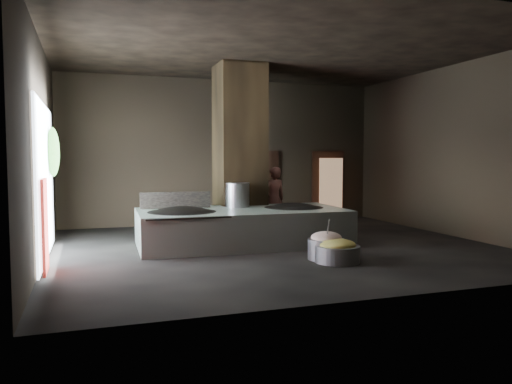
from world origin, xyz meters
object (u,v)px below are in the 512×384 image
object	(u,v)px
wok_left	(182,216)
meat_basin	(326,249)
veg_basin	(337,254)
wok_right	(294,211)
hearth_platform	(242,227)
stock_pot	(238,196)
cook	(274,199)

from	to	relation	value
wok_left	meat_basin	xyz separation A→B (m)	(2.57, -2.14, -0.54)
veg_basin	meat_basin	world-z (taller)	meat_basin
wok_right	meat_basin	size ratio (longest dim) A/B	1.88
hearth_platform	veg_basin	size ratio (longest dim) A/B	5.42
wok_right	meat_basin	world-z (taller)	wok_right
wok_right	meat_basin	distance (m)	2.31
stock_pot	veg_basin	bearing A→B (deg)	-69.36
hearth_platform	veg_basin	xyz separation A→B (m)	(1.20, -2.51, -0.26)
wok_right	hearth_platform	bearing A→B (deg)	-177.88
veg_basin	hearth_platform	bearing A→B (deg)	115.61
hearth_platform	meat_basin	world-z (taller)	hearth_platform
wok_right	veg_basin	size ratio (longest dim) A/B	1.59
wok_left	meat_basin	distance (m)	3.38
wok_right	wok_left	bearing A→B (deg)	-177.95
wok_left	veg_basin	bearing A→B (deg)	-42.81
cook	meat_basin	bearing A→B (deg)	75.14
hearth_platform	cook	distance (m)	2.48
veg_basin	meat_basin	distance (m)	0.33
wok_left	veg_basin	world-z (taller)	wok_left
stock_pot	meat_basin	distance (m)	3.08
veg_basin	meat_basin	xyz separation A→B (m)	(-0.08, 0.32, 0.04)
stock_pot	wok_left	bearing A→B (deg)	-158.20
wok_left	wok_right	size ratio (longest dim) A/B	1.07
wok_right	veg_basin	distance (m)	2.63
hearth_platform	stock_pot	distance (m)	0.90
stock_pot	cook	distance (m)	2.01
cook	meat_basin	world-z (taller)	cook
wok_right	meat_basin	xyz separation A→B (m)	(-0.23, -2.24, -0.54)
stock_pot	veg_basin	size ratio (longest dim) A/B	0.71
wok_left	stock_pot	size ratio (longest dim) A/B	2.42
veg_basin	stock_pot	bearing A→B (deg)	110.64
wok_left	hearth_platform	bearing A→B (deg)	1.97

